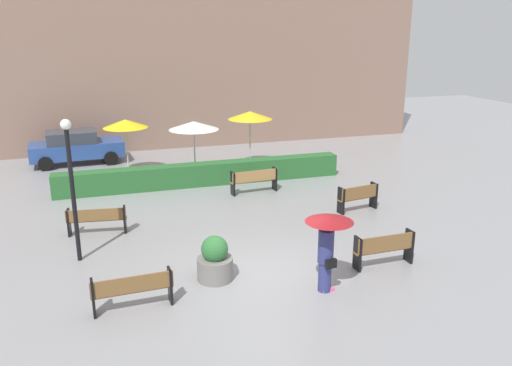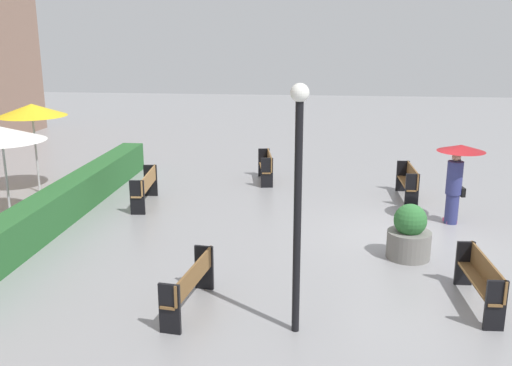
% 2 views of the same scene
% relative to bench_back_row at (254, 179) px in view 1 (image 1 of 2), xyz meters
% --- Properties ---
extents(ground_plane, '(60.00, 60.00, 0.00)m').
position_rel_bench_back_row_xyz_m(ground_plane, '(-1.88, -6.72, -0.55)').
color(ground_plane, gray).
extents(bench_back_row, '(1.89, 0.54, 0.92)m').
position_rel_bench_back_row_xyz_m(bench_back_row, '(0.00, 0.00, 0.00)').
color(bench_back_row, '#9E7242').
rests_on(bench_back_row, ground).
extents(bench_far_right, '(1.56, 0.60, 0.93)m').
position_rel_bench_back_row_xyz_m(bench_far_right, '(2.84, -3.06, -0.01)').
color(bench_far_right, brown).
rests_on(bench_far_right, ground).
extents(bench_near_left, '(1.85, 0.41, 0.86)m').
position_rel_bench_back_row_xyz_m(bench_near_left, '(-5.22, -7.53, -0.03)').
color(bench_near_left, brown).
rests_on(bench_near_left, ground).
extents(bench_near_right, '(1.72, 0.40, 0.92)m').
position_rel_bench_back_row_xyz_m(bench_near_right, '(1.39, -7.25, -0.00)').
color(bench_near_right, brown).
rests_on(bench_near_right, ground).
extents(bench_far_left, '(1.82, 0.58, 0.85)m').
position_rel_bench_back_row_xyz_m(bench_far_left, '(-5.91, -2.56, -0.04)').
color(bench_far_left, brown).
rests_on(bench_far_left, ground).
extents(pedestrian_with_umbrella, '(1.15, 1.15, 1.99)m').
position_rel_bench_back_row_xyz_m(pedestrian_with_umbrella, '(-0.69, -8.05, 0.83)').
color(pedestrian_with_umbrella, navy).
rests_on(pedestrian_with_umbrella, ground).
extents(planter_pot, '(0.92, 0.92, 1.18)m').
position_rel_bench_back_row_xyz_m(planter_pot, '(-3.11, -6.61, -0.04)').
color(planter_pot, slate).
rests_on(planter_pot, ground).
extents(lamp_post, '(0.28, 0.28, 3.93)m').
position_rel_bench_back_row_xyz_m(lamp_post, '(-6.43, -4.37, 1.86)').
color(lamp_post, black).
rests_on(lamp_post, ground).
extents(patio_umbrella_yellow, '(1.88, 1.88, 2.45)m').
position_rel_bench_back_row_xyz_m(patio_umbrella_yellow, '(-4.47, 4.03, 1.72)').
color(patio_umbrella_yellow, silver).
rests_on(patio_umbrella_yellow, ground).
extents(patio_umbrella_white, '(2.11, 2.11, 2.40)m').
position_rel_bench_back_row_xyz_m(patio_umbrella_white, '(-1.74, 2.99, 1.68)').
color(patio_umbrella_white, silver).
rests_on(patio_umbrella_white, ground).
extents(patio_umbrella_yellow_far, '(1.96, 1.96, 2.62)m').
position_rel_bench_back_row_xyz_m(patio_umbrella_yellow_far, '(0.90, 3.53, 1.89)').
color(patio_umbrella_yellow_far, silver).
rests_on(patio_umbrella_yellow_far, ground).
extents(hedge_strip, '(11.62, 0.70, 0.90)m').
position_rel_bench_back_row_xyz_m(hedge_strip, '(-1.67, 1.68, -0.10)').
color(hedge_strip, '#28602D').
rests_on(hedge_strip, ground).
extents(building_facade, '(28.00, 1.20, 10.49)m').
position_rel_bench_back_row_xyz_m(building_facade, '(-1.88, 9.28, 4.69)').
color(building_facade, '#846656').
rests_on(building_facade, ground).
extents(parked_car, '(4.31, 2.21, 1.57)m').
position_rel_bench_back_row_xyz_m(parked_car, '(-6.65, 6.90, 0.27)').
color(parked_car, '#28478C').
rests_on(parked_car, ground).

